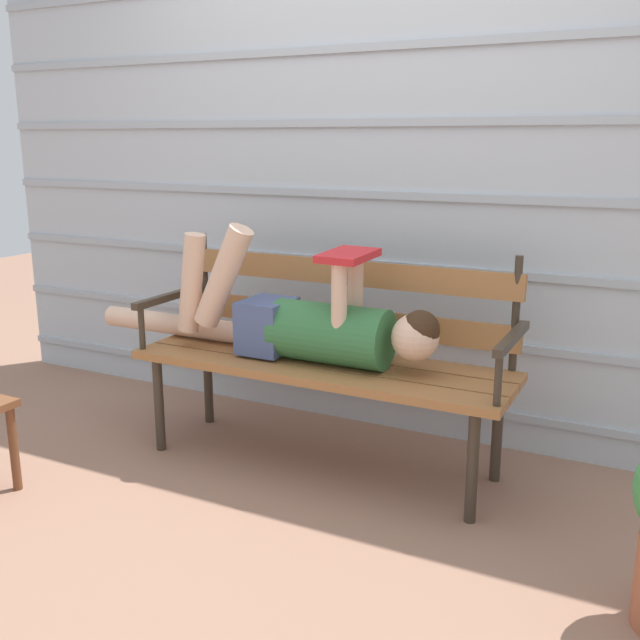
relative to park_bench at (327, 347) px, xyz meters
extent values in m
plane|color=#936B56|center=(0.00, -0.14, -0.52)|extent=(12.00, 12.00, 0.00)
cube|color=#B2BCC6|center=(0.00, 0.49, 0.78)|extent=(4.53, 0.06, 2.59)
cube|color=#A3ADB7|center=(0.00, 0.46, -0.36)|extent=(4.53, 0.02, 0.04)
cube|color=#A3ADB7|center=(0.00, 0.46, -0.03)|extent=(4.53, 0.02, 0.04)
cube|color=#A3ADB7|center=(0.00, 0.46, 0.29)|extent=(4.53, 0.02, 0.04)
cube|color=#A3ADB7|center=(0.00, 0.46, 0.62)|extent=(4.53, 0.02, 0.04)
cube|color=#A3ADB7|center=(0.00, 0.46, 0.94)|extent=(4.53, 0.02, 0.04)
cube|color=#A3ADB7|center=(0.00, 0.46, 1.27)|extent=(4.53, 0.02, 0.04)
cube|color=#9E6638|center=(0.00, -0.23, -0.06)|extent=(1.64, 0.15, 0.04)
cube|color=#9E6638|center=(0.00, -0.07, -0.06)|extent=(1.64, 0.15, 0.04)
cube|color=#9E6638|center=(0.00, 0.09, -0.06)|extent=(1.64, 0.15, 0.04)
cube|color=#9E6638|center=(0.00, 0.17, 0.08)|extent=(1.57, 0.05, 0.11)
cube|color=#9E6638|center=(0.00, 0.17, 0.30)|extent=(1.57, 0.05, 0.11)
cylinder|color=#382D23|center=(-0.75, 0.17, 0.19)|extent=(0.03, 0.03, 0.47)
cylinder|color=#382D23|center=(0.75, 0.17, 0.19)|extent=(0.03, 0.03, 0.47)
cylinder|color=#382D23|center=(-0.72, -0.26, -0.30)|extent=(0.04, 0.04, 0.44)
cylinder|color=#382D23|center=(0.72, -0.26, -0.30)|extent=(0.04, 0.04, 0.44)
cylinder|color=#382D23|center=(-0.72, 0.12, -0.30)|extent=(0.04, 0.04, 0.44)
cylinder|color=#382D23|center=(0.72, 0.12, -0.30)|extent=(0.04, 0.04, 0.44)
cube|color=#382D23|center=(-0.80, -0.07, 0.15)|extent=(0.04, 0.46, 0.03)
cylinder|color=#382D23|center=(-0.80, -0.26, 0.05)|extent=(0.03, 0.03, 0.20)
cube|color=#382D23|center=(0.80, -0.07, 0.15)|extent=(0.04, 0.46, 0.03)
cylinder|color=#382D23|center=(0.80, -0.26, 0.05)|extent=(0.03, 0.03, 0.20)
cylinder|color=#33703D|center=(0.05, -0.07, 0.08)|extent=(0.50, 0.25, 0.25)
cube|color=#475684|center=(-0.26, -0.07, 0.08)|extent=(0.20, 0.24, 0.23)
sphere|color=beige|center=(0.42, -0.07, 0.11)|extent=(0.19, 0.19, 0.19)
sphere|color=#382314|center=(0.44, -0.07, 0.14)|extent=(0.16, 0.16, 0.16)
cylinder|color=beige|center=(-0.44, -0.13, 0.29)|extent=(0.30, 0.11, 0.47)
cylinder|color=beige|center=(-0.61, -0.13, 0.25)|extent=(0.15, 0.09, 0.45)
cylinder|color=beige|center=(-0.77, -0.01, 0.01)|extent=(0.87, 0.10, 0.10)
cylinder|color=beige|center=(0.13, -0.15, 0.24)|extent=(0.06, 0.06, 0.32)
cylinder|color=beige|center=(0.13, 0.01, 0.24)|extent=(0.06, 0.06, 0.32)
cube|color=red|center=(0.13, -0.07, 0.42)|extent=(0.20, 0.26, 0.04)
cylinder|color=brown|center=(-0.99, -0.84, -0.34)|extent=(0.04, 0.04, 0.36)
camera|label=1|loc=(1.33, -2.70, 0.87)|focal=40.79mm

